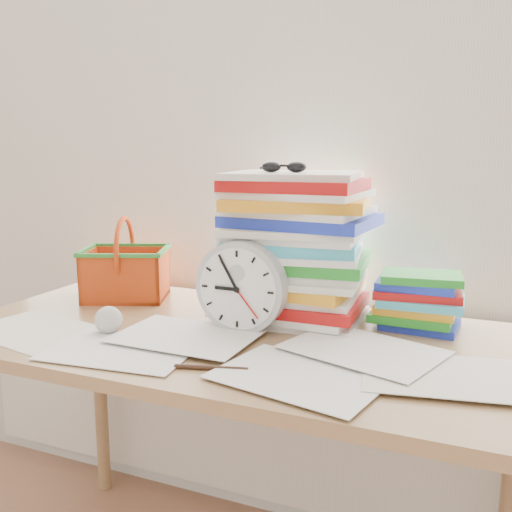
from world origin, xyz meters
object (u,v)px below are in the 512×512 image
at_px(desk, 233,362).
at_px(clock, 241,287).
at_px(paper_stack, 296,247).
at_px(basket, 125,259).
at_px(book_stack, 417,300).

distance_m(desk, clock, 0.19).
relative_size(paper_stack, clock, 1.70).
bearing_deg(desk, clock, 51.68).
bearing_deg(clock, paper_stack, 61.59).
height_order(paper_stack, basket, paper_stack).
bearing_deg(desk, basket, 157.83).
relative_size(desk, book_stack, 5.90).
height_order(book_stack, basket, basket).
relative_size(paper_stack, basket, 1.58).
height_order(paper_stack, book_stack, paper_stack).
bearing_deg(paper_stack, book_stack, 9.74).
relative_size(desk, paper_stack, 3.68).
bearing_deg(book_stack, basket, -176.48).
bearing_deg(book_stack, paper_stack, -170.26).
bearing_deg(paper_stack, clock, -118.41).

